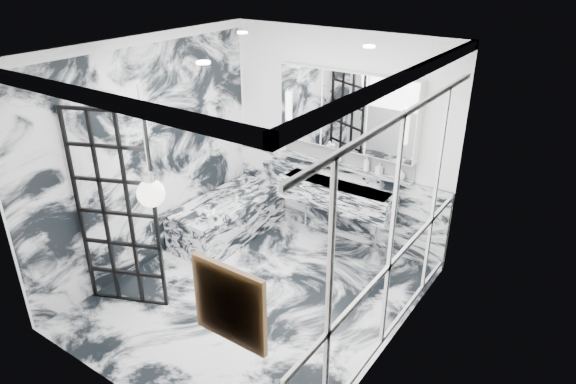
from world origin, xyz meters
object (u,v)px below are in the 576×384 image
Objects in this scene: mirror_cabinet at (347,111)px; bathtub at (228,217)px; trough_sink at (336,195)px; crittall_door at (117,213)px.

mirror_cabinet is 1.15× the size of bathtub.
trough_sink is at bearing -90.00° from mirror_cabinet.
bathtub is at bearing -147.94° from mirror_cabinet.
crittall_door is at bearing -88.72° from bathtub.
mirror_cabinet is at bearing 40.59° from crittall_door.
mirror_cabinet is at bearing 32.06° from bathtub.
crittall_door is at bearing -117.85° from trough_sink.
bathtub is (-1.33, -0.66, -0.45)m from trough_sink.
crittall_door reaches higher than trough_sink.
trough_sink is (1.29, 2.43, -0.39)m from crittall_door.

